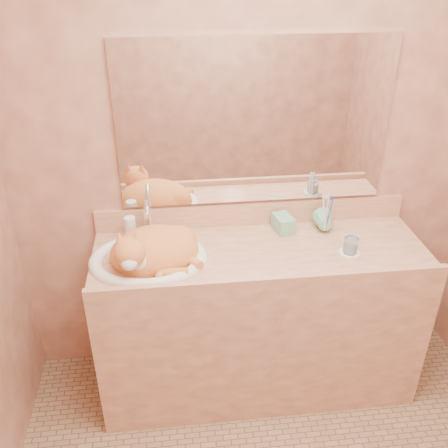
{
  "coord_description": "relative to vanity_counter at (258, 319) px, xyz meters",
  "views": [
    {
      "loc": [
        -0.41,
        -1.25,
        2.14
      ],
      "look_at": [
        -0.18,
        0.7,
        1.02
      ],
      "focal_mm": 40.0,
      "sensor_mm": 36.0,
      "label": 1
    }
  ],
  "objects": [
    {
      "name": "saucer",
      "position": [
        0.41,
        -0.08,
        0.43
      ],
      "size": [
        0.1,
        0.1,
        0.01
      ],
      "primitive_type": "cylinder",
      "color": "white",
      "rests_on": "vanity_counter"
    },
    {
      "name": "water_glass",
      "position": [
        0.41,
        -0.08,
        0.47
      ],
      "size": [
        0.07,
        0.07,
        0.08
      ],
      "primitive_type": "cylinder",
      "color": "white",
      "rests_on": "saucer"
    },
    {
      "name": "vanity_counter",
      "position": [
        0.0,
        0.0,
        0.0
      ],
      "size": [
        1.6,
        0.55,
        0.85
      ],
      "primitive_type": null,
      "color": "#9F6347",
      "rests_on": "floor"
    },
    {
      "name": "mirror",
      "position": [
        0.0,
        0.26,
        0.97
      ],
      "size": [
        1.3,
        0.02,
        0.8
      ],
      "primitive_type": "cube",
      "color": "white",
      "rests_on": "wall_back"
    },
    {
      "name": "wall_back",
      "position": [
        0.0,
        0.28,
        0.82
      ],
      "size": [
        2.4,
        0.02,
        2.5
      ],
      "primitive_type": "cube",
      "color": "brown",
      "rests_on": "ground"
    },
    {
      "name": "sink_basin",
      "position": [
        -0.53,
        -0.02,
        0.51
      ],
      "size": [
        0.56,
        0.48,
        0.17
      ],
      "primitive_type": null,
      "rotation": [
        0.0,
        0.0,
        0.06
      ],
      "color": "white",
      "rests_on": "vanity_counter"
    },
    {
      "name": "soap_dispenser",
      "position": [
        0.16,
        0.12,
        0.52
      ],
      "size": [
        0.1,
        0.1,
        0.18
      ],
      "primitive_type": "imported",
      "rotation": [
        0.0,
        0.0,
        0.22
      ],
      "color": "#75BC97",
      "rests_on": "vanity_counter"
    },
    {
      "name": "toothbrush_cup",
      "position": [
        0.35,
        0.11,
        0.47
      ],
      "size": [
        0.12,
        0.12,
        0.1
      ],
      "primitive_type": "imported",
      "rotation": [
        0.0,
        0.0,
        -0.11
      ],
      "color": "#75BC97",
      "rests_on": "vanity_counter"
    },
    {
      "name": "cat",
      "position": [
        -0.51,
        -0.03,
        0.49
      ],
      "size": [
        0.46,
        0.39,
        0.23
      ],
      "primitive_type": null,
      "rotation": [
        0.0,
        0.0,
        0.13
      ],
      "color": "#CC692F",
      "rests_on": "sink_basin"
    },
    {
      "name": "faucet",
      "position": [
        -0.53,
        0.19,
        0.52
      ],
      "size": [
        0.06,
        0.14,
        0.19
      ],
      "primitive_type": null,
      "rotation": [
        0.0,
        0.0,
        0.12
      ],
      "color": "white",
      "rests_on": "vanity_counter"
    },
    {
      "name": "toothbrushes",
      "position": [
        0.35,
        0.11,
        0.56
      ],
      "size": [
        0.04,
        0.04,
        0.23
      ],
      "primitive_type": null,
      "color": "white",
      "rests_on": "toothbrush_cup"
    },
    {
      "name": "lotion_bottle",
      "position": [
        -0.62,
        0.17,
        0.49
      ],
      "size": [
        0.05,
        0.05,
        0.13
      ],
      "primitive_type": "cylinder",
      "color": "white",
      "rests_on": "vanity_counter"
    }
  ]
}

